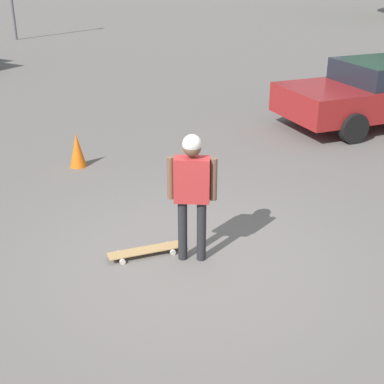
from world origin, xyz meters
The scene contains 5 objects.
ground_plane centered at (0.00, 0.00, 0.00)m, with size 220.00×220.00×0.00m, color slate.
person centered at (0.00, 0.00, 1.03)m, with size 0.35×0.56×1.63m.
skateboard centered at (-0.19, 0.56, 0.07)m, with size 0.83×0.80×0.08m.
car_parked_near centered at (7.21, -1.15, 0.73)m, with size 4.73×4.47×1.40m.
traffic_cone centered at (1.94, 3.27, 0.31)m, with size 0.29×0.29×0.62m.
Camera 1 is at (-5.19, -2.60, 3.51)m, focal length 50.00 mm.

